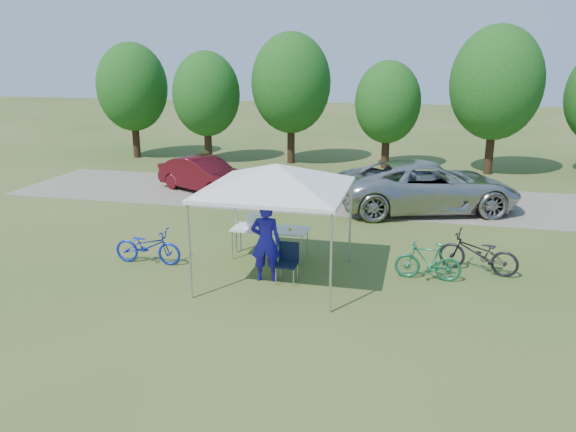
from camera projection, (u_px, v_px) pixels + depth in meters
name	position (u px, v px, depth m)	size (l,w,h in m)	color
ground	(277.00, 278.00, 13.14)	(100.00, 100.00, 0.00)	#2D5119
gravel_strip	(331.00, 197.00, 20.61)	(24.00, 5.00, 0.02)	gray
canopy	(276.00, 167.00, 12.40)	(4.53, 4.53, 3.00)	#A5A5AA
treeline	(348.00, 89.00, 25.35)	(24.89, 4.28, 6.30)	#382314
folding_table	(270.00, 230.00, 14.29)	(1.92, 0.80, 0.79)	white
folding_chair	(288.00, 259.00, 12.86)	(0.46, 0.48, 0.91)	black
cooler	(256.00, 221.00, 14.31)	(0.48, 0.32, 0.34)	white
ice_cream_cup	(290.00, 229.00, 14.10)	(0.08, 0.08, 0.06)	gold
cyclist	(266.00, 242.00, 12.79)	(0.68, 0.45, 1.88)	#1D14A9
bike_blue	(148.00, 246.00, 13.97)	(0.60, 1.72, 0.90)	#1326A9
bike_green	(428.00, 261.00, 12.95)	(0.43, 1.51, 0.91)	#16663F
bike_dark	(478.00, 253.00, 13.38)	(0.65, 1.86, 0.98)	black
minivan	(428.00, 186.00, 18.59)	(2.75, 5.96, 1.66)	#B2B3AE
sedan	(204.00, 174.00, 21.30)	(1.37, 3.94, 1.30)	#540E15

